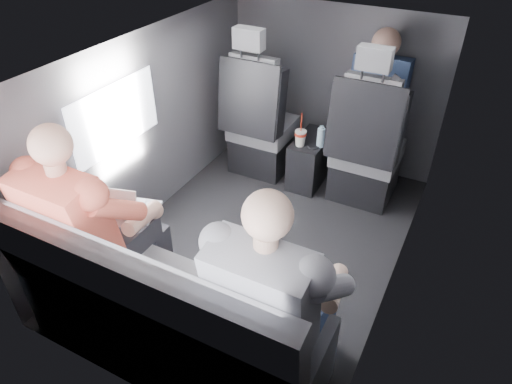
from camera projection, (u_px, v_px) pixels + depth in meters
The scene contains 19 objects.
floor at pixel (262, 241), 3.25m from camera, with size 2.60×2.60×0.00m, color black.
ceiling at pixel (264, 53), 2.47m from camera, with size 2.60×2.60×0.00m, color #B2B2AD.
panel_left at pixel (149, 129), 3.20m from camera, with size 0.02×2.60×1.35m, color #56565B.
panel_right at pixel (408, 198), 2.52m from camera, with size 0.02×2.60×1.35m, color #56565B.
panel_front at pixel (333, 88), 3.80m from camera, with size 1.80×0.02×1.35m, color #56565B.
panel_back at pixel (124, 302), 1.92m from camera, with size 1.80×0.02×1.35m, color #56565B.
side_window at pixel (116, 117), 2.84m from camera, with size 0.02×0.75×0.42m, color white.
seatbelt at pixel (367, 114), 3.10m from camera, with size 0.05×0.01×0.65m, color black.
front_seat_left at pixel (260, 129), 3.79m from camera, with size 0.52×0.58×1.26m.
front_seat_right at pixel (366, 154), 3.46m from camera, with size 0.52×0.58×1.26m.
center_console at pixel (310, 160), 3.77m from camera, with size 0.24×0.48×0.41m.
rear_bench at pixel (168, 319), 2.30m from camera, with size 1.60×0.57×0.92m.
soda_cup at pixel (300, 137), 3.52m from camera, with size 0.09×0.09×0.28m.
water_bottle at pixel (321, 137), 3.51m from camera, with size 0.06×0.06×0.17m.
laptop_white at pixel (123, 209), 2.51m from camera, with size 0.35×0.35×0.23m.
laptop_black at pixel (291, 274), 2.11m from camera, with size 0.33×0.30×0.22m.
passenger_rear_left at pixel (93, 227), 2.36m from camera, with size 0.54×0.65×1.28m.
passenger_rear_right at pixel (276, 299), 1.97m from camera, with size 0.53×0.65×1.27m.
passenger_front_right at pixel (377, 97), 3.45m from camera, with size 0.41×0.41×0.84m.
Camera 1 is at (1.09, -2.20, 2.16)m, focal length 32.00 mm.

